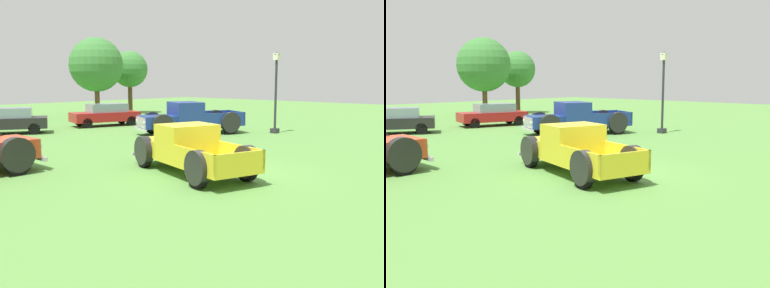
% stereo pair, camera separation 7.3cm
% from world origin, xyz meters
% --- Properties ---
extents(ground_plane, '(80.00, 80.00, 0.00)m').
position_xyz_m(ground_plane, '(0.00, 0.00, 0.00)').
color(ground_plane, '#5B9342').
extents(pickup_truck_foreground, '(2.92, 5.04, 1.46)m').
position_xyz_m(pickup_truck_foreground, '(-0.41, 0.89, 0.70)').
color(pickup_truck_foreground, yellow).
rests_on(pickup_truck_foreground, ground_plane).
extents(pickup_truck_behind_right, '(5.69, 3.97, 1.65)m').
position_xyz_m(pickup_truck_behind_right, '(6.06, 7.27, 0.79)').
color(pickup_truck_behind_right, navy).
rests_on(pickup_truck_behind_right, ground_plane).
extents(sedan_distant_a, '(4.29, 3.38, 1.34)m').
position_xyz_m(sedan_distant_a, '(-0.03, 14.05, 0.70)').
color(sedan_distant_a, black).
rests_on(sedan_distant_a, ground_plane).
extents(sedan_distant_b, '(4.28, 2.61, 1.33)m').
position_xyz_m(sedan_distant_b, '(5.77, 13.60, 0.70)').
color(sedan_distant_b, '#B21E1E').
rests_on(sedan_distant_b, ground_plane).
extents(lamp_post_near, '(0.36, 0.36, 4.18)m').
position_xyz_m(lamp_post_near, '(9.68, 4.20, 2.19)').
color(lamp_post_near, '#2D2D33').
rests_on(lamp_post_near, ground_plane).
extents(oak_tree_east, '(3.93, 3.93, 5.80)m').
position_xyz_m(oak_tree_east, '(8.95, 19.07, 3.82)').
color(oak_tree_east, brown).
rests_on(oak_tree_east, ground_plane).
extents(oak_tree_center, '(2.94, 2.94, 5.07)m').
position_xyz_m(oak_tree_center, '(13.05, 20.32, 3.57)').
color(oak_tree_center, brown).
rests_on(oak_tree_center, ground_plane).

